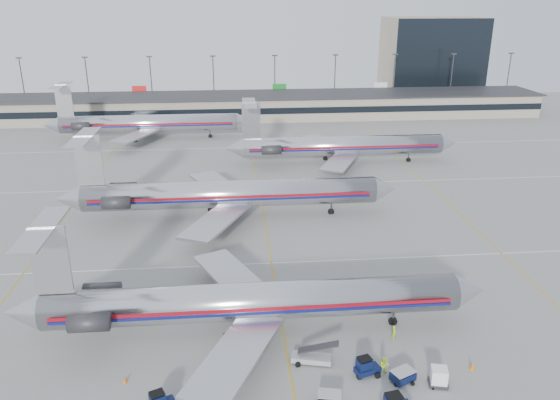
{
  "coord_description": "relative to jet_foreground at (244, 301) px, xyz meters",
  "views": [
    {
      "loc": [
        -4.56,
        -50.93,
        31.32
      ],
      "look_at": [
        2.05,
        20.37,
        4.5
      ],
      "focal_mm": 35.0,
      "sensor_mm": 36.0,
      "label": 1
    }
  ],
  "objects": [
    {
      "name": "belt_loader",
      "position": [
        5.95,
        -5.33,
        -2.95
      ],
      "size": [
        4.4,
        2.1,
        2.25
      ],
      "rotation": [
        0.0,
        0.0,
        -0.23
      ],
      "color": "#979797",
      "rests_on": "ground"
    },
    {
      "name": "terminal",
      "position": [
        3.76,
        102.67,
        -0.4
      ],
      "size": [
        162.0,
        17.0,
        6.25
      ],
      "color": "gray",
      "rests_on": "ground"
    },
    {
      "name": "jet_second_row",
      "position": [
        -2.04,
        30.26,
        0.28
      ],
      "size": [
        50.54,
        29.76,
        13.23
      ],
      "color": "silver",
      "rests_on": "ground"
    },
    {
      "name": "cone_right",
      "position": [
        20.06,
        -7.6,
        -3.22
      ],
      "size": [
        0.65,
        0.65,
        0.67
      ],
      "primitive_type": "cone",
      "rotation": [
        0.0,
        0.0,
        -0.42
      ],
      "color": "#DD6007",
      "rests_on": "ground"
    },
    {
      "name": "ground",
      "position": [
        3.76,
        4.7,
        -3.56
      ],
      "size": [
        260.0,
        260.0,
        0.0
      ],
      "primitive_type": "plane",
      "color": "gray",
      "rests_on": "ground"
    },
    {
      "name": "tug_center",
      "position": [
        10.37,
        -7.52,
        -2.73
      ],
      "size": [
        2.45,
        1.7,
        1.81
      ],
      "rotation": [
        0.0,
        0.0,
        0.29
      ],
      "color": "#091235",
      "rests_on": "ground"
    },
    {
      "name": "cart_inner",
      "position": [
        6.54,
        -10.86,
        -2.98
      ],
      "size": [
        2.14,
        1.67,
        1.09
      ],
      "rotation": [
        0.0,
        0.0,
        -0.2
      ],
      "color": "#091235",
      "rests_on": "ground"
    },
    {
      "name": "ramp_worker_far",
      "position": [
        12.03,
        -7.42,
        -2.74
      ],
      "size": [
        0.85,
        0.69,
        1.64
      ],
      "primitive_type": "imported",
      "rotation": [
        0.0,
        0.0,
        -0.08
      ],
      "color": "#B8F116",
      "rests_on": "ground"
    },
    {
      "name": "cart_outer",
      "position": [
        13.34,
        -8.66,
        -2.96
      ],
      "size": [
        2.35,
        2.05,
        1.12
      ],
      "rotation": [
        0.0,
        0.0,
        0.43
      ],
      "color": "#091235",
      "rests_on": "ground"
    },
    {
      "name": "ramp_worker_near",
      "position": [
        14.35,
        -2.55,
        -2.8
      ],
      "size": [
        0.61,
        0.66,
        1.52
      ],
      "primitive_type": "imported",
      "rotation": [
        0.0,
        0.0,
        0.99
      ],
      "color": "#ADC812",
      "rests_on": "ground"
    },
    {
      "name": "jet_back_row",
      "position": [
        -20.41,
        80.45,
        0.22
      ],
      "size": [
        47.52,
        29.23,
        12.99
      ],
      "color": "silver",
      "rests_on": "ground"
    },
    {
      "name": "light_mast_row",
      "position": [
        3.76,
        116.7,
        5.02
      ],
      "size": [
        163.6,
        0.4,
        15.28
      ],
      "color": "#38383D",
      "rests_on": "ground"
    },
    {
      "name": "jet_foreground",
      "position": [
        0.0,
        0.0,
        0.0
      ],
      "size": [
        46.84,
        27.58,
        12.26
      ],
      "color": "silver",
      "rests_on": "ground"
    },
    {
      "name": "uld_container",
      "position": [
        16.24,
        -9.38,
        -2.7
      ],
      "size": [
        1.87,
        1.67,
        1.7
      ],
      "rotation": [
        0.0,
        0.0,
        -0.23
      ],
      "color": "#2D2D30",
      "rests_on": "ground"
    },
    {
      "name": "distant_building",
      "position": [
        65.76,
        132.7,
        8.94
      ],
      "size": [
        30.0,
        20.0,
        25.0
      ],
      "primitive_type": "cube",
      "color": "tan",
      "rests_on": "ground"
    },
    {
      "name": "jet_third_row",
      "position": [
        20.32,
        56.67,
        0.12
      ],
      "size": [
        46.37,
        28.52,
        12.68
      ],
      "color": "silver",
      "rests_on": "ground"
    },
    {
      "name": "cone_left",
      "position": [
        -10.61,
        -6.54,
        -3.28
      ],
      "size": [
        0.49,
        0.49,
        0.55
      ],
      "primitive_type": "cone",
      "rotation": [
        0.0,
        0.0,
        0.23
      ],
      "color": "#DD6007",
      "rests_on": "ground"
    },
    {
      "name": "apron_markings",
      "position": [
        3.76,
        14.7,
        -3.55
      ],
      "size": [
        160.0,
        0.15,
        0.02
      ],
      "primitive_type": "cube",
      "color": "silver",
      "rests_on": "ground"
    }
  ]
}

